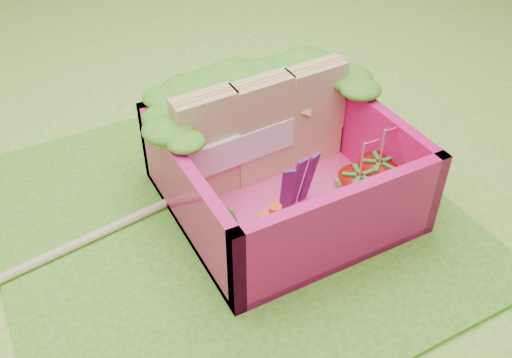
{
  "coord_description": "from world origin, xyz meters",
  "views": [
    {
      "loc": [
        -1.04,
        -2.32,
        2.39
      ],
      "look_at": [
        0.18,
        -0.05,
        0.28
      ],
      "focal_mm": 40.0,
      "sensor_mm": 36.0,
      "label": 1
    }
  ],
  "objects": [
    {
      "name": "placemat",
      "position": [
        0.0,
        0.0,
        0.01
      ],
      "size": [
        2.6,
        2.6,
        0.03
      ],
      "primitive_type": "cube",
      "color": "#4F9621",
      "rests_on": "ground"
    },
    {
      "name": "strawberry_right",
      "position": [
        0.86,
        -0.32,
        0.21
      ],
      "size": [
        0.25,
        0.25,
        0.49
      ],
      "color": "red",
      "rests_on": "bento_floor"
    },
    {
      "name": "bento_floor",
      "position": [
        0.36,
        -0.05,
        0.06
      ],
      "size": [
        1.3,
        1.3,
        0.05
      ],
      "primitive_type": "cube",
      "color": "#FF4197",
      "rests_on": "placemat"
    },
    {
      "name": "lettuce_ruffle",
      "position": [
        0.36,
        0.4,
        0.64
      ],
      "size": [
        1.43,
        0.76,
        0.11
      ],
      "color": "#298017",
      "rests_on": "bento_box"
    },
    {
      "name": "ground",
      "position": [
        0.0,
        0.0,
        0.0
      ],
      "size": [
        14.0,
        14.0,
        0.0
      ],
      "primitive_type": "plane",
      "color": "#6FAF31",
      "rests_on": "ground"
    },
    {
      "name": "broccoli",
      "position": [
        -0.15,
        -0.33,
        0.26
      ],
      "size": [
        0.31,
        0.31,
        0.26
      ],
      "color": "#6AAE54",
      "rests_on": "bento_floor"
    },
    {
      "name": "chopsticks",
      "position": [
        -1.12,
        0.13,
        0.05
      ],
      "size": [
        2.29,
        0.41,
        0.05
      ],
      "color": "#E0BA7B",
      "rests_on": "placemat"
    },
    {
      "name": "snap_peas",
      "position": [
        0.75,
        -0.28,
        0.11
      ],
      "size": [
        0.64,
        0.5,
        0.05
      ],
      "color": "#5DBD3B",
      "rests_on": "bento_floor"
    },
    {
      "name": "carrot_sticks",
      "position": [
        0.09,
        -0.36,
        0.2
      ],
      "size": [
        0.15,
        0.08,
        0.25
      ],
      "color": "orange",
      "rests_on": "bento_floor"
    },
    {
      "name": "bento_box",
      "position": [
        0.36,
        -0.05,
        0.31
      ],
      "size": [
        1.3,
        1.3,
        0.55
      ],
      "color": "#E1126A",
      "rests_on": "placemat"
    },
    {
      "name": "strawberry_left",
      "position": [
        0.69,
        -0.36,
        0.21
      ],
      "size": [
        0.25,
        0.25,
        0.49
      ],
      "color": "red",
      "rests_on": "bento_floor"
    },
    {
      "name": "sandwich_stack",
      "position": [
        0.36,
        0.21,
        0.41
      ],
      "size": [
        1.24,
        0.24,
        0.68
      ],
      "color": "tan",
      "rests_on": "bento_floor"
    },
    {
      "name": "purple_wedges",
      "position": [
        0.38,
        -0.19,
        0.27
      ],
      "size": [
        0.25,
        0.09,
        0.38
      ],
      "color": "#431957",
      "rests_on": "bento_floor"
    }
  ]
}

